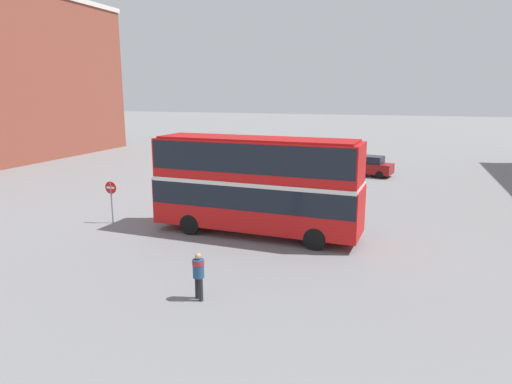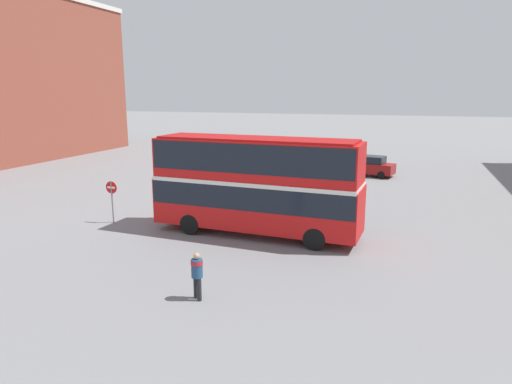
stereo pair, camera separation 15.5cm
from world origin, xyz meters
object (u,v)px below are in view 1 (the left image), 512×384
Objects in this scene: double_decker_bus at (256,180)px; pedestrian_foreground at (199,271)px; no_entry_sign at (111,195)px; parked_car_kerb_near at (368,166)px.

double_decker_bus is 6.17× the size of pedestrian_foreground.
pedestrian_foreground is at bearing -39.73° from no_entry_sign.
parked_car_kerb_near is at bearing 57.60° from no_entry_sign.
no_entry_sign reaches higher than pedestrian_foreground.
parked_car_kerb_near is at bearing 80.67° from double_decker_bus.
double_decker_bus is at bearing -141.05° from pedestrian_foreground.
pedestrian_foreground is 0.73× the size of no_entry_sign.
double_decker_bus is 8.08m from no_entry_sign.
pedestrian_foreground is (0.42, -7.47, -1.73)m from double_decker_bus.
no_entry_sign is (-7.97, -0.50, -1.20)m from double_decker_bus.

